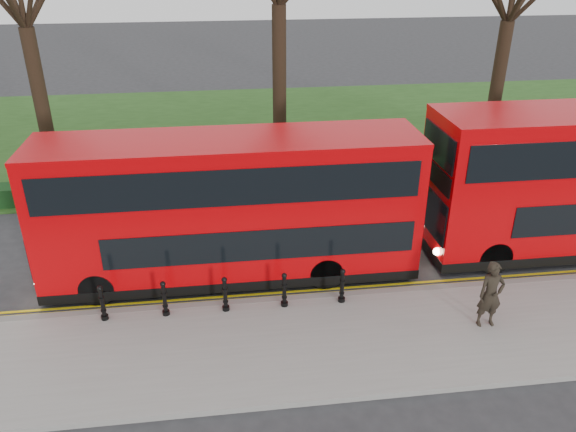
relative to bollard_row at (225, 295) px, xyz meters
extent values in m
plane|color=#28282B|center=(0.80, 1.35, -0.65)|extent=(120.00, 120.00, 0.00)
cube|color=gray|center=(0.80, -1.65, -0.57)|extent=(60.00, 4.00, 0.15)
cube|color=slate|center=(0.80, 0.35, -0.57)|extent=(60.00, 0.25, 0.16)
cube|color=#224617|center=(0.80, 16.35, -0.62)|extent=(60.00, 18.00, 0.06)
cube|color=black|center=(0.80, 8.15, -0.25)|extent=(60.00, 0.90, 0.80)
cube|color=yellow|center=(0.80, 0.65, -0.64)|extent=(60.00, 0.10, 0.01)
cube|color=yellow|center=(0.80, 0.85, -0.64)|extent=(60.00, 0.10, 0.01)
cylinder|color=black|center=(-7.20, 11.35, 2.44)|extent=(0.60, 0.60, 6.19)
cylinder|color=black|center=(2.80, 11.35, 2.80)|extent=(0.60, 0.60, 6.90)
cylinder|color=black|center=(12.80, 11.35, 2.40)|extent=(0.60, 0.60, 6.10)
cylinder|color=black|center=(-3.24, 0.00, 0.00)|extent=(0.15, 0.15, 1.00)
cylinder|color=black|center=(-1.62, 0.00, 0.00)|extent=(0.15, 0.15, 1.00)
cylinder|color=black|center=(0.00, 0.00, 0.00)|extent=(0.15, 0.15, 1.00)
cylinder|color=black|center=(1.62, 0.00, 0.00)|extent=(0.15, 0.15, 1.00)
cylinder|color=black|center=(3.24, 0.00, 0.00)|extent=(0.15, 0.15, 1.00)
cube|color=#B60206|center=(0.30, 2.10, 1.71)|extent=(10.92, 2.48, 4.02)
cube|color=black|center=(0.30, 2.10, -0.35)|extent=(10.94, 2.50, 0.30)
cube|color=black|center=(1.09, 0.85, 0.99)|extent=(8.74, 0.04, 0.94)
cube|color=black|center=(0.30, 0.85, 2.78)|extent=(10.33, 0.04, 1.04)
cube|color=black|center=(-5.18, 2.10, 2.03)|extent=(0.06, 2.18, 0.55)
cylinder|color=black|center=(-3.57, 1.00, -0.15)|extent=(0.99, 0.30, 0.99)
cylinder|color=black|center=(-3.57, 3.19, -0.15)|extent=(0.99, 0.30, 0.99)
cylinder|color=black|center=(2.98, 1.00, -0.15)|extent=(0.99, 0.30, 0.99)
cylinder|color=black|center=(2.98, 3.19, -0.15)|extent=(0.99, 0.30, 0.99)
cube|color=black|center=(6.54, 2.34, 2.24)|extent=(0.06, 2.35, 0.59)
cylinder|color=black|center=(8.27, 1.17, -0.12)|extent=(1.07, 0.32, 1.07)
cylinder|color=black|center=(8.27, 3.52, -0.12)|extent=(1.07, 0.32, 1.07)
imported|color=black|center=(6.80, -1.50, 0.43)|extent=(0.68, 0.45, 1.86)
camera|label=1|loc=(0.08, -12.78, 8.69)|focal=35.00mm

